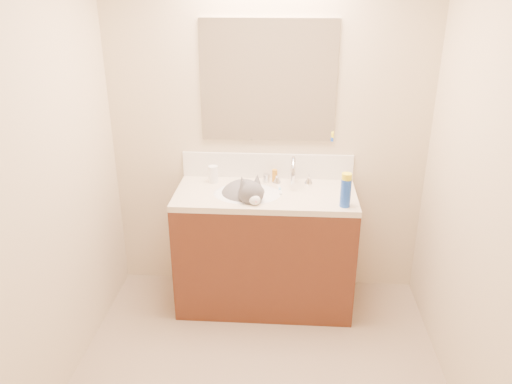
# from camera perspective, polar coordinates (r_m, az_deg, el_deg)

# --- Properties ---
(room_shell) EXTENTS (2.24, 2.54, 2.52)m
(room_shell) POSITION_cam_1_polar(r_m,az_deg,el_deg) (2.18, -0.05, 5.14)
(room_shell) COLOR beige
(room_shell) RESTS_ON ground
(vanity_cabinet) EXTENTS (1.20, 0.55, 0.82)m
(vanity_cabinet) POSITION_cam_1_polar(r_m,az_deg,el_deg) (3.51, 1.04, -6.78)
(vanity_cabinet) COLOR #4E2415
(vanity_cabinet) RESTS_ON ground
(counter_slab) EXTENTS (1.20, 0.55, 0.04)m
(counter_slab) POSITION_cam_1_polar(r_m,az_deg,el_deg) (3.32, 1.09, -0.32)
(counter_slab) COLOR beige
(counter_slab) RESTS_ON vanity_cabinet
(basin) EXTENTS (0.45, 0.36, 0.14)m
(basin) POSITION_cam_1_polar(r_m,az_deg,el_deg) (3.32, -1.01, -1.27)
(basin) COLOR white
(basin) RESTS_ON vanity_cabinet
(faucet) EXTENTS (0.28, 0.20, 0.21)m
(faucet) POSITION_cam_1_polar(r_m,az_deg,el_deg) (3.40, 4.25, 2.15)
(faucet) COLOR silver
(faucet) RESTS_ON counter_slab
(cat) EXTENTS (0.44, 0.47, 0.33)m
(cat) POSITION_cam_1_polar(r_m,az_deg,el_deg) (3.30, -1.26, -0.56)
(cat) COLOR #4F4D4F
(cat) RESTS_ON basin
(backsplash) EXTENTS (1.20, 0.02, 0.18)m
(backsplash) POSITION_cam_1_polar(r_m,az_deg,el_deg) (3.52, 1.32, 3.01)
(backsplash) COLOR white
(backsplash) RESTS_ON counter_slab
(mirror) EXTENTS (0.90, 0.02, 0.80)m
(mirror) POSITION_cam_1_polar(r_m,az_deg,el_deg) (3.37, 1.41, 12.49)
(mirror) COLOR white
(mirror) RESTS_ON room_shell
(pill_bottle) EXTENTS (0.08, 0.08, 0.12)m
(pill_bottle) POSITION_cam_1_polar(r_m,az_deg,el_deg) (3.47, -4.91, 2.04)
(pill_bottle) COLOR white
(pill_bottle) RESTS_ON counter_slab
(pill_label) EXTENTS (0.07, 0.07, 0.04)m
(pill_label) POSITION_cam_1_polar(r_m,az_deg,el_deg) (3.47, -4.91, 1.81)
(pill_label) COLOR orange
(pill_label) RESTS_ON pill_bottle
(silver_jar) EXTENTS (0.05, 0.05, 0.06)m
(silver_jar) POSITION_cam_1_polar(r_m,az_deg,el_deg) (3.47, 1.17, 1.59)
(silver_jar) COLOR #B7B7BC
(silver_jar) RESTS_ON counter_slab
(amber_bottle) EXTENTS (0.05, 0.05, 0.09)m
(amber_bottle) POSITION_cam_1_polar(r_m,az_deg,el_deg) (3.47, 2.15, 1.88)
(amber_bottle) COLOR #C57E17
(amber_bottle) RESTS_ON counter_slab
(toothbrush) EXTENTS (0.03, 0.16, 0.01)m
(toothbrush) POSITION_cam_1_polar(r_m,az_deg,el_deg) (3.34, 2.73, 0.27)
(toothbrush) COLOR white
(toothbrush) RESTS_ON counter_slab
(toothbrush_head) EXTENTS (0.02, 0.03, 0.02)m
(toothbrush_head) POSITION_cam_1_polar(r_m,az_deg,el_deg) (3.34, 2.73, 0.30)
(toothbrush_head) COLOR #69BAE0
(toothbrush_head) RESTS_ON counter_slab
(spray_can) EXTENTS (0.08, 0.08, 0.18)m
(spray_can) POSITION_cam_1_polar(r_m,az_deg,el_deg) (3.12, 10.20, -0.10)
(spray_can) COLOR blue
(spray_can) RESTS_ON counter_slab
(spray_cap) EXTENTS (0.07, 0.07, 0.04)m
(spray_cap) POSITION_cam_1_polar(r_m,az_deg,el_deg) (3.08, 10.34, 1.76)
(spray_cap) COLOR yellow
(spray_cap) RESTS_ON spray_can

